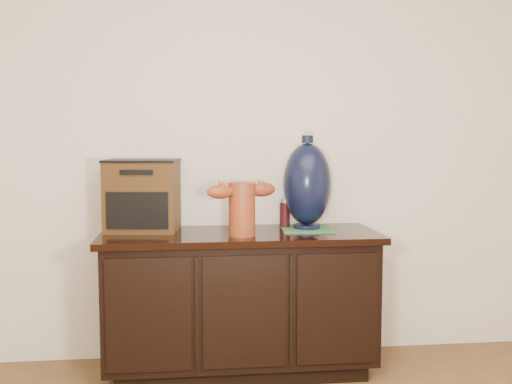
{
  "coord_description": "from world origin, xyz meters",
  "views": [
    {
      "loc": [
        -0.27,
        -0.89,
        1.26
      ],
      "look_at": [
        0.08,
        2.18,
        0.97
      ],
      "focal_mm": 42.0,
      "sensor_mm": 36.0,
      "label": 1
    }
  ],
  "objects": [
    {
      "name": "tv_radio",
      "position": [
        -0.51,
        2.35,
        0.95
      ],
      "size": [
        0.42,
        0.35,
        0.38
      ],
      "rotation": [
        0.0,
        0.0,
        -0.12
      ],
      "color": "#402710",
      "rests_on": "sideboard"
    },
    {
      "name": "spray_can",
      "position": [
        0.26,
        2.35,
        0.84
      ],
      "size": [
        0.06,
        0.06,
        0.17
      ],
      "color": "#500D16",
      "rests_on": "sideboard"
    },
    {
      "name": "terracotta_vessel",
      "position": [
        0.0,
        2.12,
        0.91
      ],
      "size": [
        0.38,
        0.2,
        0.27
      ],
      "rotation": [
        0.0,
        0.0,
        0.38
      ],
      "color": "#963B1B",
      "rests_on": "sideboard"
    },
    {
      "name": "green_mat",
      "position": [
        0.37,
        2.28,
        0.76
      ],
      "size": [
        0.29,
        0.29,
        0.01
      ],
      "primitive_type": "cube",
      "rotation": [
        0.0,
        0.0,
        -0.07
      ],
      "color": "#316C3B",
      "rests_on": "sideboard"
    },
    {
      "name": "sideboard",
      "position": [
        0.0,
        2.23,
        0.39
      ],
      "size": [
        1.46,
        0.56,
        0.75
      ],
      "color": "black",
      "rests_on": "ground"
    },
    {
      "name": "room",
      "position": [
        0.0,
        0.0,
        1.3
      ],
      "size": [
        5.0,
        5.0,
        5.0
      ],
      "color": "brown",
      "rests_on": "ground"
    },
    {
      "name": "lamp_base",
      "position": [
        0.37,
        2.28,
        1.0
      ],
      "size": [
        0.28,
        0.28,
        0.5
      ],
      "rotation": [
        0.0,
        0.0,
        -0.07
      ],
      "color": "black",
      "rests_on": "green_mat"
    }
  ]
}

